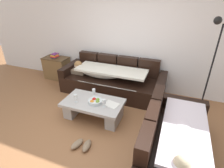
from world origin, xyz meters
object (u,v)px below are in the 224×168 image
object	(u,v)px
couch_along_wall	(111,81)
wine_glass_near_right	(104,102)
fruit_bowl	(95,101)
floor_lamp	(210,61)
side_cabinet	(57,68)
couch_near_window	(174,145)
wine_glass_near_left	(75,97)
open_magazine	(111,104)
book_stack_on_cabinet	(55,56)
pair_of_shoes	(82,145)
coffee_table	(93,107)
wine_glass_far_back	(94,91)

from	to	relation	value
couch_along_wall	wine_glass_near_right	distance (m)	1.25
fruit_bowl	floor_lamp	xyz separation A→B (m)	(1.98, 1.15, 0.69)
fruit_bowl	side_cabinet	world-z (taller)	side_cabinet
couch_near_window	wine_glass_near_left	size ratio (longest dim) A/B	11.64
open_magazine	book_stack_on_cabinet	size ratio (longest dim) A/B	1.27
floor_lamp	pair_of_shoes	distance (m)	2.88
coffee_table	wine_glass_near_left	xyz separation A→B (m)	(-0.31, -0.13, 0.26)
fruit_bowl	wine_glass_far_back	distance (m)	0.28
wine_glass_far_back	wine_glass_near_left	bearing A→B (deg)	-125.10
wine_glass_near_right	side_cabinet	bearing A→B (deg)	146.45
open_magazine	pair_of_shoes	xyz separation A→B (m)	(-0.21, -0.83, -0.34)
side_cabinet	book_stack_on_cabinet	xyz separation A→B (m)	(-0.01, -0.00, 0.38)
couch_along_wall	wine_glass_near_right	world-z (taller)	couch_along_wall
fruit_bowl	pair_of_shoes	distance (m)	0.86
coffee_table	pair_of_shoes	distance (m)	0.84
couch_along_wall	book_stack_on_cabinet	size ratio (longest dim) A/B	11.59
coffee_table	side_cabinet	distance (m)	2.28
coffee_table	wine_glass_far_back	xyz separation A→B (m)	(-0.08, 0.20, 0.26)
fruit_bowl	wine_glass_far_back	xyz separation A→B (m)	(-0.15, 0.23, 0.07)
wine_glass_near_left	fruit_bowl	bearing A→B (deg)	14.92
book_stack_on_cabinet	pair_of_shoes	bearing A→B (deg)	-46.20
wine_glass_near_left	floor_lamp	distance (m)	2.74
couch_near_window	wine_glass_near_right	xyz separation A→B (m)	(-1.31, 0.46, 0.16)
couch_along_wall	book_stack_on_cabinet	bearing A→B (deg)	173.06
couch_along_wall	wine_glass_far_back	world-z (taller)	couch_along_wall
wine_glass_near_right	pair_of_shoes	distance (m)	0.85
open_magazine	wine_glass_near_right	bearing A→B (deg)	-116.92
wine_glass_far_back	pair_of_shoes	size ratio (longest dim) A/B	0.50
open_magazine	side_cabinet	world-z (taller)	side_cabinet
fruit_bowl	side_cabinet	distance (m)	2.35
side_cabinet	floor_lamp	size ratio (longest dim) A/B	0.37
open_magazine	pair_of_shoes	bearing A→B (deg)	-91.32
wine_glass_near_left	side_cabinet	bearing A→B (deg)	136.66
open_magazine	couch_near_window	bearing A→B (deg)	-12.99
wine_glass_near_left	open_magazine	world-z (taller)	wine_glass_near_left
open_magazine	book_stack_on_cabinet	xyz separation A→B (m)	(-2.24, 1.29, 0.32)
fruit_bowl	book_stack_on_cabinet	world-z (taller)	book_stack_on_cabinet
couch_near_window	open_magazine	size ratio (longest dim) A/B	6.90
fruit_bowl	pair_of_shoes	world-z (taller)	fruit_bowl
wine_glass_far_back	fruit_bowl	bearing A→B (deg)	-57.89
couch_near_window	pair_of_shoes	world-z (taller)	couch_near_window
wine_glass_far_back	book_stack_on_cabinet	bearing A→B (deg)	147.90
couch_along_wall	fruit_bowl	world-z (taller)	couch_along_wall
side_cabinet	open_magazine	bearing A→B (deg)	-30.04
couch_near_window	wine_glass_near_right	bearing A→B (deg)	70.50
wine_glass_far_back	couch_near_window	bearing A→B (deg)	-24.41
wine_glass_near_left	open_magazine	bearing A→B (deg)	13.22
couch_along_wall	side_cabinet	distance (m)	1.82
couch_near_window	book_stack_on_cabinet	xyz separation A→B (m)	(-3.45, 1.88, 0.37)
couch_near_window	pair_of_shoes	xyz separation A→B (m)	(-1.42, -0.24, -0.29)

